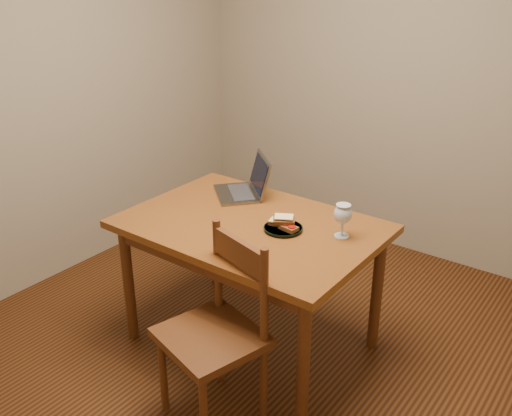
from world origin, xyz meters
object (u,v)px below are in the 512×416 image
Objects in this scene: table at (251,238)px; plate at (283,229)px; chair at (215,325)px; laptop at (247,184)px; milk_glass at (343,221)px.

table is 0.21m from plate.
chair reaches higher than plate.
chair is 1.00m from laptop.
laptop is (-0.43, 0.27, 0.05)m from plate.
laptop reaches higher than chair.
laptop is (-0.25, 0.30, 0.15)m from table.
plate is 0.47× the size of laptop.
plate is (-0.02, 0.56, 0.25)m from chair.
milk_glass is at bearing 84.97° from chair.
milk_glass is at bearing 22.52° from plate.
plate is at bearing 9.21° from laptop.
chair is at bearing -69.02° from table.
plate is at bearing 9.38° from table.
table is at bearing -170.62° from plate.
milk_glass is at bearing 17.46° from table.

